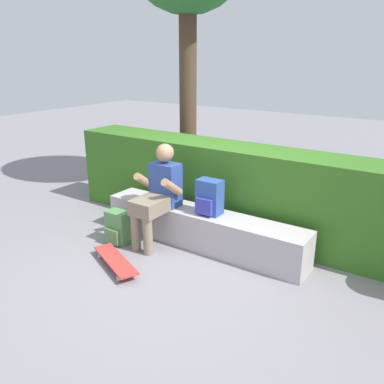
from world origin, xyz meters
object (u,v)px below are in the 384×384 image
Objects in this scene: skateboard_near_person at (115,260)px; backpack_on_ground at (118,228)px; person_skater at (158,192)px; bench_main at (202,229)px; backpack_on_bench at (209,198)px.

backpack_on_ground reaches higher than skateboard_near_person.
skateboard_near_person is at bearing -49.26° from backpack_on_ground.
person_skater is 0.93m from skateboard_near_person.
backpack_on_ground is at bearing -143.77° from person_skater.
bench_main is 6.38× the size of backpack_on_bench.
person_skater is at bearing 88.94° from skateboard_near_person.
skateboard_near_person is at bearing -122.29° from backpack_on_bench.
backpack_on_bench reaches higher than skateboard_near_person.
person_skater is at bearing -156.63° from bench_main.
backpack_on_bench is 1.00× the size of backpack_on_ground.
backpack_on_bench is (0.10, -0.01, 0.41)m from bench_main.
person_skater is 2.96× the size of backpack_on_ground.
backpack_on_bench is (0.58, 0.20, -0.01)m from person_skater.
bench_main is 6.38× the size of backpack_on_ground.
person_skater is 2.96× the size of backpack_on_bench.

